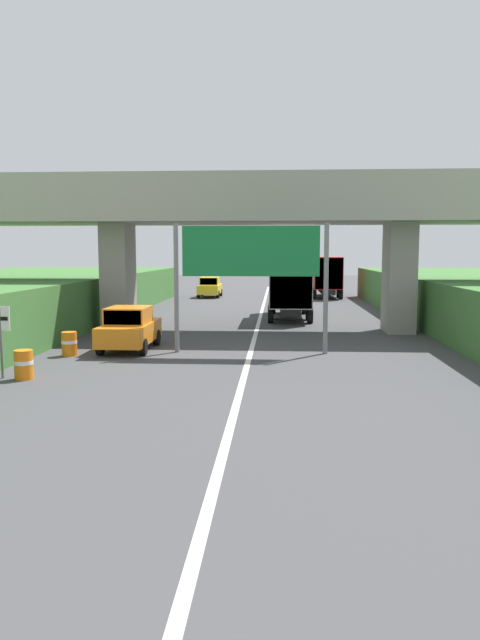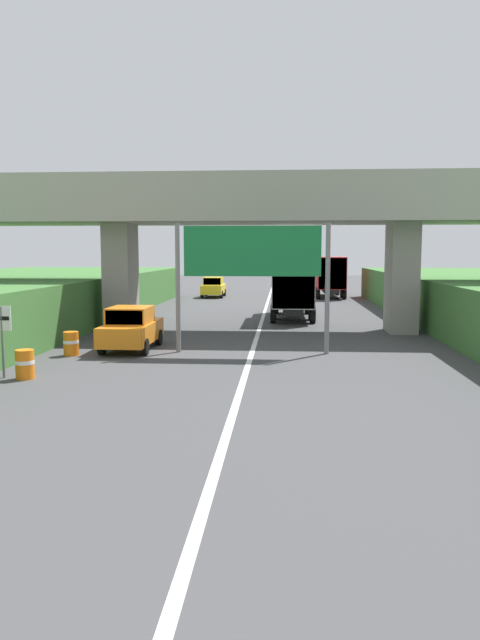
# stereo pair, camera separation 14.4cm
# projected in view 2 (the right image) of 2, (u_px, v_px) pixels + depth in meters

# --- Properties ---
(lane_centre_stripe) EXTENTS (0.20, 86.35, 0.01)m
(lane_centre_stripe) POSITION_uv_depth(u_px,v_px,m) (253.00, 349.00, 24.05)
(lane_centre_stripe) COLOR white
(lane_centre_stripe) RESTS_ON ground
(overpass_bridge) EXTENTS (40.00, 4.80, 7.45)m
(overpass_bridge) POSITION_uv_depth(u_px,v_px,m) (259.00, 216.00, 29.17)
(overpass_bridge) COLOR #9E998E
(overpass_bridge) RESTS_ON ground
(overhead_highway_sign) EXTENTS (5.88, 0.18, 4.95)m
(overhead_highway_sign) POSITION_uv_depth(u_px,v_px,m) (252.00, 259.00, 22.86)
(overhead_highway_sign) COLOR slate
(overhead_highway_sign) RESTS_ON ground
(speed_limit_sign) EXTENTS (0.60, 0.08, 2.23)m
(speed_limit_sign) POSITION_uv_depth(u_px,v_px,m) (2.00, 330.00, 18.49)
(speed_limit_sign) COLOR slate
(speed_limit_sign) RESTS_ON ground
(truck_black) EXTENTS (2.44, 7.30, 3.44)m
(truck_black) POSITION_uv_depth(u_px,v_px,m) (293.00, 285.00, 34.99)
(truck_black) COLOR black
(truck_black) RESTS_ON ground
(truck_red) EXTENTS (2.44, 7.30, 3.44)m
(truck_red) POSITION_uv_depth(u_px,v_px,m) (329.00, 275.00, 51.57)
(truck_red) COLOR black
(truck_red) RESTS_ON ground
(car_yellow) EXTENTS (1.86, 4.10, 1.72)m
(car_yellow) POSITION_uv_depth(u_px,v_px,m) (213.00, 287.00, 51.78)
(car_yellow) COLOR gold
(car_yellow) RESTS_ON ground
(car_orange) EXTENTS (1.86, 4.10, 1.72)m
(car_orange) POSITION_uv_depth(u_px,v_px,m) (131.00, 328.00, 23.90)
(car_orange) COLOR orange
(car_orange) RESTS_ON ground
(construction_barrel_3) EXTENTS (0.57, 0.57, 0.90)m
(construction_barrel_3) POSITION_uv_depth(u_px,v_px,m) (25.00, 364.00, 18.45)
(construction_barrel_3) COLOR orange
(construction_barrel_3) RESTS_ON ground
(construction_barrel_4) EXTENTS (0.57, 0.57, 0.90)m
(construction_barrel_4) POSITION_uv_depth(u_px,v_px,m) (71.00, 343.00, 22.63)
(construction_barrel_4) COLOR orange
(construction_barrel_4) RESTS_ON ground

